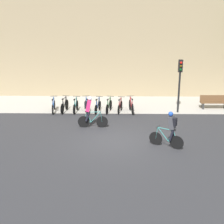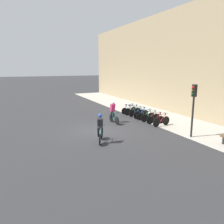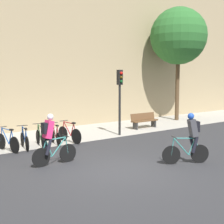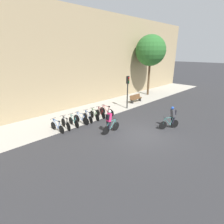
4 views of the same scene
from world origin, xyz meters
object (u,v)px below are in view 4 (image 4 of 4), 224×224
(parked_bike_3, at_px, (81,119))
(bench, at_px, (136,98))
(cyclist_pink, at_px, (110,121))
(parked_bike_5, at_px, (95,115))
(parked_bike_6, at_px, (101,113))
(parked_bike_2, at_px, (74,122))
(parked_bike_1, at_px, (66,124))
(parked_bike_4, at_px, (88,117))
(traffic_light_pole, at_px, (128,86))
(cyclist_grey, at_px, (172,117))
(parked_bike_0, at_px, (57,127))
(parked_bike_7, at_px, (106,111))

(parked_bike_3, relative_size, bench, 0.91)
(cyclist_pink, bearing_deg, parked_bike_5, 71.54)
(parked_bike_5, xyz_separation_m, parked_bike_6, (0.71, 0.00, -0.01))
(cyclist_pink, bearing_deg, parked_bike_2, 111.75)
(parked_bike_1, xyz_separation_m, parked_bike_2, (0.71, -0.00, -0.02))
(parked_bike_4, xyz_separation_m, traffic_light_pole, (5.14, 0.04, 1.96))
(cyclist_grey, bearing_deg, parked_bike_0, 139.26)
(parked_bike_3, height_order, parked_bike_7, parked_bike_7)
(parked_bike_6, xyz_separation_m, bench, (6.26, 0.91, 0.10))
(parked_bike_3, relative_size, parked_bike_4, 1.05)
(parked_bike_6, height_order, bench, parked_bike_6)
(cyclist_pink, height_order, parked_bike_5, cyclist_pink)
(parked_bike_2, relative_size, parked_bike_4, 0.99)
(cyclist_pink, distance_m, parked_bike_1, 3.52)
(traffic_light_pole, bearing_deg, cyclist_pink, -151.28)
(parked_bike_2, bearing_deg, parked_bike_5, -0.01)
(parked_bike_0, bearing_deg, parked_bike_7, 0.02)
(cyclist_pink, height_order, parked_bike_6, cyclist_pink)
(cyclist_pink, bearing_deg, traffic_light_pole, 28.72)
(parked_bike_7, bearing_deg, bench, 9.32)
(parked_bike_4, xyz_separation_m, bench, (7.69, 0.91, 0.09))
(parked_bike_4, height_order, bench, parked_bike_4)
(cyclist_pink, bearing_deg, parked_bike_6, 59.97)
(parked_bike_4, relative_size, bench, 0.87)
(parked_bike_0, distance_m, parked_bike_7, 5.00)
(parked_bike_1, distance_m, parked_bike_6, 3.57)
(parked_bike_0, xyz_separation_m, bench, (10.54, 0.91, 0.09))
(parked_bike_0, distance_m, parked_bike_5, 3.57)
(parked_bike_7, bearing_deg, parked_bike_5, -179.97)
(parked_bike_1, bearing_deg, cyclist_pink, -57.25)
(cyclist_grey, bearing_deg, parked_bike_5, 117.89)
(parked_bike_6, xyz_separation_m, traffic_light_pole, (3.71, 0.04, 1.96))
(cyclist_grey, relative_size, bench, 0.96)
(parked_bike_2, bearing_deg, parked_bike_3, -0.03)
(cyclist_pink, bearing_deg, parked_bike_4, 84.88)
(parked_bike_0, bearing_deg, parked_bike_1, 0.14)
(cyclist_pink, distance_m, traffic_light_pole, 6.31)
(parked_bike_5, xyz_separation_m, parked_bike_7, (1.43, 0.00, 0.02))
(parked_bike_5, bearing_deg, parked_bike_2, 179.99)
(parked_bike_5, bearing_deg, cyclist_pink, -108.46)
(cyclist_grey, height_order, parked_bike_7, cyclist_grey)
(cyclist_grey, bearing_deg, traffic_light_pole, 75.81)
(cyclist_grey, xyz_separation_m, traffic_light_pole, (1.44, 5.69, 1.40))
(parked_bike_4, height_order, traffic_light_pole, traffic_light_pole)
(parked_bike_6, relative_size, parked_bike_7, 0.90)
(parked_bike_1, bearing_deg, parked_bike_3, -0.02)
(parked_bike_0, distance_m, traffic_light_pole, 8.23)
(parked_bike_2, xyz_separation_m, parked_bike_4, (1.43, -0.00, -0.00))
(parked_bike_0, xyz_separation_m, parked_bike_1, (0.71, 0.00, 0.02))
(parked_bike_3, bearing_deg, traffic_light_pole, 0.37)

